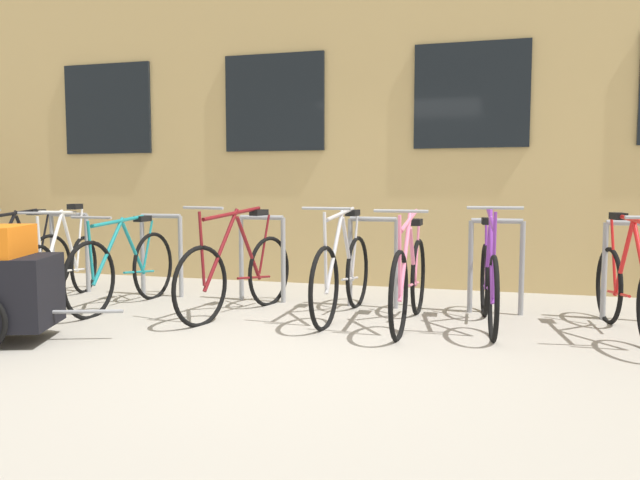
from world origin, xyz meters
TOP-DOWN VIEW (x-y plane):
  - ground_plane at (0.00, 0.00)m, footprint 42.00×42.00m
  - storefront_building at (0.00, 6.15)m, footprint 28.00×5.95m
  - bike_rack at (-0.29, 1.90)m, footprint 6.53×0.05m
  - bicycle_black at (-3.54, 1.36)m, footprint 0.44×1.64m
  - bicycle_maroon at (-0.88, 1.22)m, footprint 0.56×1.79m
  - bicycle_silver at (0.12, 1.37)m, footprint 0.44×1.79m
  - bicycle_teal at (-2.12, 1.22)m, footprint 0.44×1.81m
  - bicycle_red at (2.57, 1.26)m, footprint 0.44×1.79m
  - bicycle_pink at (0.77, 1.20)m, footprint 0.44×1.82m
  - bicycle_purple at (1.45, 1.33)m, footprint 0.44×1.67m
  - bicycle_white at (-2.98, 1.39)m, footprint 0.53×1.67m

SIDE VIEW (x-z plane):
  - ground_plane at x=0.00m, z-range 0.00..0.00m
  - bicycle_white at x=-2.98m, z-range -0.15..0.90m
  - bicycle_black at x=-3.54m, z-range -0.13..0.89m
  - bicycle_purple at x=1.45m, z-range -0.16..0.93m
  - bicycle_red at x=2.57m, z-range -0.13..0.91m
  - bicycle_teal at x=-2.12m, z-range -0.09..0.88m
  - bicycle_pink at x=0.77m, z-range -0.14..0.93m
  - bicycle_maroon at x=-0.88m, z-range -0.14..0.93m
  - bicycle_silver at x=0.12m, z-range -0.14..0.94m
  - bike_rack at x=-0.29m, z-range 0.08..1.01m
  - storefront_building at x=0.00m, z-range 0.00..4.79m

